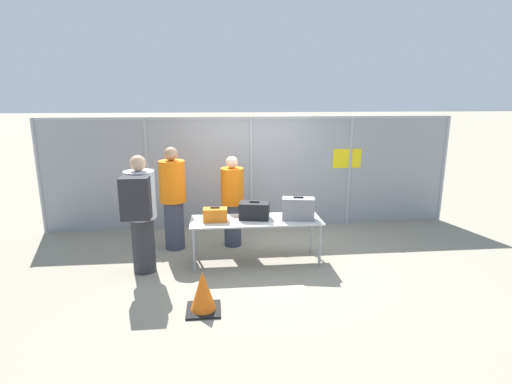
{
  "coord_description": "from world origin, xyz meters",
  "views": [
    {
      "loc": [
        -0.7,
        -6.37,
        2.7
      ],
      "look_at": [
        -0.03,
        0.41,
        1.05
      ],
      "focal_mm": 28.0,
      "sensor_mm": 36.0,
      "label": 1
    }
  ],
  "objects": [
    {
      "name": "suitcase_black",
      "position": [
        -0.11,
        -0.14,
        0.87
      ],
      "size": [
        0.53,
        0.38,
        0.3
      ],
      "color": "black",
      "rests_on": "inspection_table"
    },
    {
      "name": "fence_section",
      "position": [
        0.01,
        1.68,
        1.2
      ],
      "size": [
        8.43,
        0.07,
        2.29
      ],
      "color": "#9EA0A5",
      "rests_on": "ground_plane"
    },
    {
      "name": "suitcase_grey",
      "position": [
        0.6,
        -0.25,
        0.91
      ],
      "size": [
        0.55,
        0.33,
        0.38
      ],
      "color": "slate",
      "rests_on": "inspection_table"
    },
    {
      "name": "inspection_table",
      "position": [
        -0.09,
        -0.19,
        0.68
      ],
      "size": [
        2.13,
        0.72,
        0.73
      ],
      "color": "#B2B2AD",
      "rests_on": "ground_plane"
    },
    {
      "name": "traveler_hooded",
      "position": [
        -1.87,
        -0.45,
        1.01
      ],
      "size": [
        0.46,
        0.71,
        1.85
      ],
      "rotation": [
        0.0,
        0.0,
        0.32
      ],
      "color": "#2D2D33",
      "rests_on": "ground_plane"
    },
    {
      "name": "security_worker_near",
      "position": [
        -0.44,
        0.61,
        0.86
      ],
      "size": [
        0.41,
        0.41,
        1.66
      ],
      "rotation": [
        0.0,
        0.0,
        3.46
      ],
      "color": "#383D4C",
      "rests_on": "ground_plane"
    },
    {
      "name": "traffic_cone",
      "position": [
        -0.92,
        -1.69,
        0.25
      ],
      "size": [
        0.44,
        0.44,
        0.55
      ],
      "color": "black",
      "rests_on": "ground_plane"
    },
    {
      "name": "utility_trailer",
      "position": [
        0.78,
        4.47,
        0.42
      ],
      "size": [
        4.37,
        1.99,
        0.73
      ],
      "color": "#4C6B47",
      "rests_on": "ground_plane"
    },
    {
      "name": "ground_plane",
      "position": [
        0.0,
        0.0,
        0.0
      ],
      "size": [
        120.0,
        120.0,
        0.0
      ],
      "primitive_type": "plane",
      "color": "gray"
    },
    {
      "name": "security_worker_far",
      "position": [
        -1.48,
        0.56,
        0.95
      ],
      "size": [
        0.46,
        0.46,
        1.84
      ],
      "rotation": [
        0.0,
        0.0,
        2.91
      ],
      "color": "#383D4C",
      "rests_on": "ground_plane"
    },
    {
      "name": "suitcase_orange",
      "position": [
        -0.75,
        -0.21,
        0.84
      ],
      "size": [
        0.39,
        0.22,
        0.24
      ],
      "color": "orange",
      "rests_on": "inspection_table"
    }
  ]
}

